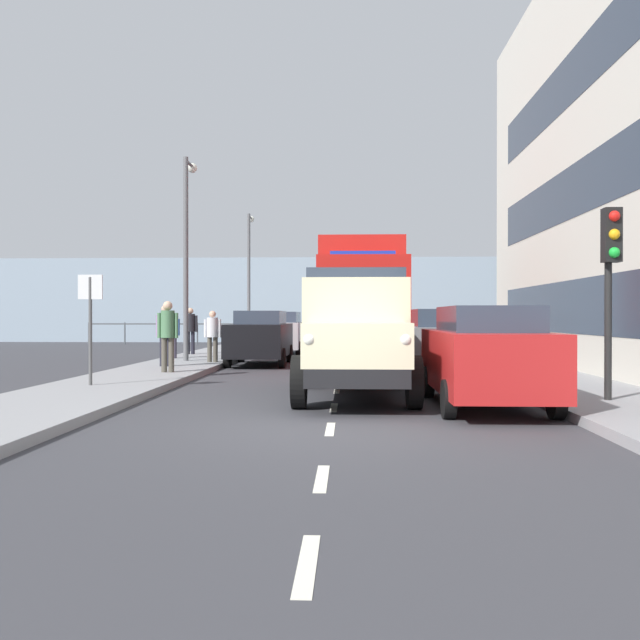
{
  "coord_description": "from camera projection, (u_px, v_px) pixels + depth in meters",
  "views": [
    {
      "loc": [
        -0.27,
        9.56,
        1.56
      ],
      "look_at": [
        0.57,
        -9.71,
        1.44
      ],
      "focal_mm": 38.35,
      "sensor_mm": 36.0,
      "label": 1
    }
  ],
  "objects": [
    {
      "name": "road_centreline_markings",
      "position": [
        339.0,
        375.0,
        17.84
      ],
      "size": [
        0.12,
        32.83,
        0.01
      ],
      "color": "silver",
      "rests_on": "ground_plane"
    },
    {
      "name": "seawall_railing",
      "position": [
        345.0,
        328.0,
        36.72
      ],
      "size": [
        28.08,
        0.08,
        1.2
      ],
      "color": "#4C5156",
      "rests_on": "ground_plane"
    },
    {
      "name": "pedestrian_with_bag",
      "position": [
        165.0,
        330.0,
        19.08
      ],
      "size": [
        0.53,
        0.34,
        1.72
      ],
      "color": "black",
      "rests_on": "sidewalk_right"
    },
    {
      "name": "traffic_light_near",
      "position": [
        611.0,
        261.0,
        11.35
      ],
      "size": [
        0.28,
        0.41,
        3.2
      ],
      "color": "black",
      "rests_on": "sidewalk_left"
    },
    {
      "name": "car_grey_kerbside_1",
      "position": [
        443.0,
        343.0,
        16.78
      ],
      "size": [
        1.92,
        4.16,
        1.72
      ],
      "color": "slate",
      "rests_on": "ground_plane"
    },
    {
      "name": "sea_horizon",
      "position": [
        345.0,
        300.0,
        40.3
      ],
      "size": [
        80.0,
        0.8,
        5.0
      ],
      "primitive_type": "cube",
      "color": "#8C9EAD",
      "rests_on": "ground_plane"
    },
    {
      "name": "pedestrian_couple_b",
      "position": [
        172.0,
        331.0,
        22.69
      ],
      "size": [
        0.53,
        0.34,
        1.57
      ],
      "color": "#383342",
      "rests_on": "sidewalk_right"
    },
    {
      "name": "lamp_post_promenade",
      "position": [
        187.0,
        240.0,
        21.6
      ],
      "size": [
        0.32,
        1.14,
        6.41
      ],
      "color": "#59595B",
      "rests_on": "sidewalk_right"
    },
    {
      "name": "lorry_cargo_red",
      "position": [
        361.0,
        299.0,
        21.21
      ],
      "size": [
        2.58,
        8.2,
        3.87
      ],
      "color": "red",
      "rests_on": "ground_plane"
    },
    {
      "name": "car_silver_oppositeside_1",
      "position": [
        279.0,
        332.0,
        27.33
      ],
      "size": [
        1.98,
        4.6,
        1.72
      ],
      "color": "#B7BABF",
      "rests_on": "ground_plane"
    },
    {
      "name": "pedestrian_by_lamp",
      "position": [
        212.0,
        332.0,
        20.85
      ],
      "size": [
        0.53,
        0.34,
        1.57
      ],
      "color": "#4C473D",
      "rests_on": "sidewalk_right"
    },
    {
      "name": "sidewalk_left",
      "position": [
        517.0,
        371.0,
        18.47
      ],
      "size": [
        2.54,
        37.32,
        0.15
      ],
      "primitive_type": "cube",
      "color": "gray",
      "rests_on": "ground_plane"
    },
    {
      "name": "sidewalk_right",
      "position": [
        167.0,
        370.0,
        18.89
      ],
      "size": [
        2.54,
        37.32,
        0.15
      ],
      "primitive_type": "cube",
      "color": "gray",
      "rests_on": "ground_plane"
    },
    {
      "name": "pedestrian_couple_a",
      "position": [
        168.0,
        330.0,
        17.07
      ],
      "size": [
        0.53,
        0.34,
        1.78
      ],
      "color": "#4C473D",
      "rests_on": "sidewalk_right"
    },
    {
      "name": "truck_vintage_cream",
      "position": [
        356.0,
        336.0,
        12.74
      ],
      "size": [
        2.17,
        5.64,
        2.43
      ],
      "color": "black",
      "rests_on": "ground_plane"
    },
    {
      "name": "car_black_oppositeside_0",
      "position": [
        260.0,
        337.0,
        21.7
      ],
      "size": [
        1.82,
        4.14,
        1.72
      ],
      "color": "black",
      "rests_on": "ground_plane"
    },
    {
      "name": "street_sign",
      "position": [
        90.0,
        310.0,
        13.9
      ],
      "size": [
        0.5,
        0.07,
        2.25
      ],
      "color": "#4C4C4C",
      "rests_on": "sidewalk_right"
    },
    {
      "name": "pedestrian_strolling",
      "position": [
        190.0,
        327.0,
        25.16
      ],
      "size": [
        0.53,
        0.34,
        1.71
      ],
      "color": "black",
      "rests_on": "sidewalk_right"
    },
    {
      "name": "ground_plane",
      "position": [
        340.0,
        373.0,
        18.68
      ],
      "size": [
        80.0,
        80.0,
        0.0
      ],
      "primitive_type": "plane",
      "color": "#38383D"
    },
    {
      "name": "lamp_post_far",
      "position": [
        249.0,
        267.0,
        34.45
      ],
      "size": [
        0.32,
        1.14,
        6.55
      ],
      "color": "#59595B",
      "rests_on": "sidewalk_right"
    },
    {
      "name": "car_red_kerbside_near",
      "position": [
        485.0,
        355.0,
        11.59
      ],
      "size": [
        1.79,
        4.29,
        1.72
      ],
      "color": "#B21E1E",
      "rests_on": "ground_plane"
    }
  ]
}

